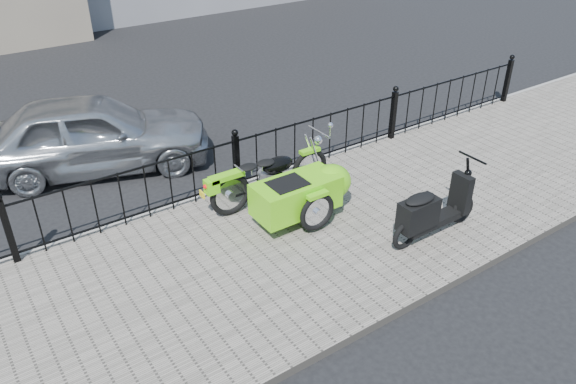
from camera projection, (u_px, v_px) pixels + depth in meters
ground at (281, 230)px, 8.56m from camera, size 120.00×120.00×0.00m
sidewalk at (300, 243)px, 8.18m from camera, size 30.00×3.80×0.12m
curb at (234, 188)px, 9.55m from camera, size 30.00×0.10×0.12m
iron_fence at (236, 163)px, 9.18m from camera, size 14.11×0.11×1.08m
motorcycle_sidecar at (300, 188)px, 8.49m from camera, size 2.28×1.48×0.98m
scooter at (431, 212)px, 7.99m from camera, size 1.64×0.48×1.11m
spare_tire at (311, 197)px, 8.54m from camera, size 0.59×0.43×0.65m
sedan_car at (93, 134)px, 9.94m from camera, size 4.36×2.83×1.38m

